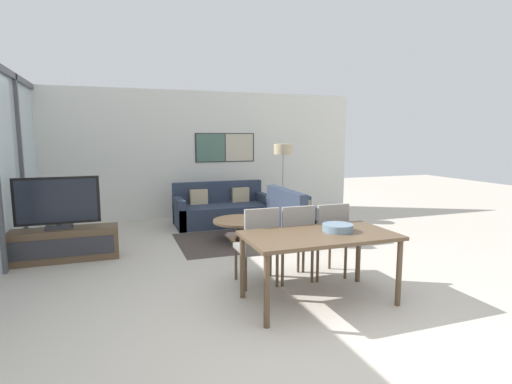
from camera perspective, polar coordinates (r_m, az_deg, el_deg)
ground_plane at (r=3.90m, az=10.73°, el=-19.85°), size 24.00×24.00×0.00m
wall_back at (r=9.09m, az=-8.10°, el=5.35°), size 7.52×0.09×2.80m
area_rug at (r=7.06m, az=-2.03°, el=-6.84°), size 2.21×1.67×0.01m
tv_console at (r=6.52m, az=-26.16°, el=-6.79°), size 1.61×0.40×0.48m
television at (r=6.40m, az=-26.50°, el=-1.44°), size 1.14×0.20×0.75m
sofa_main at (r=8.33m, az=-4.95°, el=-2.64°), size 1.92×0.91×0.85m
sofa_side at (r=7.44m, az=6.33°, el=-3.95°), size 0.91×1.50×0.85m
coffee_table at (r=7.00m, az=-2.04°, el=-4.69°), size 1.01×1.01×0.37m
dining_table at (r=4.41m, az=9.06°, el=-6.90°), size 1.63×0.88×0.77m
dining_chair_left at (r=4.85m, az=0.34°, el=-7.18°), size 0.46×0.46×0.98m
dining_chair_centre at (r=5.01m, az=5.44°, el=-6.71°), size 0.46×0.46×0.98m
dining_chair_right at (r=5.20m, az=10.22°, el=-6.25°), size 0.46×0.46×0.98m
fruit_bowl at (r=4.52m, az=11.59°, el=-4.95°), size 0.34×0.34×0.08m
floor_lamp at (r=8.61m, az=3.90°, el=5.46°), size 0.40×0.40×1.64m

